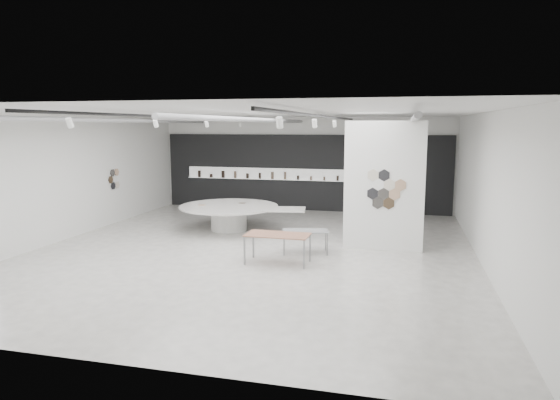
% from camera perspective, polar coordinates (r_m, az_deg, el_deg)
% --- Properties ---
extents(room, '(12.02, 14.02, 3.82)m').
position_cam_1_polar(room, '(13.79, -3.44, 2.69)').
color(room, beige).
rests_on(room, ground).
extents(back_wall_display, '(11.80, 0.27, 3.10)m').
position_cam_1_polar(back_wall_display, '(20.53, 2.43, 3.13)').
color(back_wall_display, black).
rests_on(back_wall_display, ground).
extents(partition_column, '(2.20, 0.38, 3.60)m').
position_cam_1_polar(partition_column, '(14.19, 11.80, 1.58)').
color(partition_column, white).
rests_on(partition_column, ground).
extents(display_island, '(4.56, 3.78, 0.84)m').
position_cam_1_polar(display_island, '(16.69, -5.63, -1.61)').
color(display_island, white).
rests_on(display_island, ground).
extents(sample_table_wood, '(1.62, 0.83, 0.75)m').
position_cam_1_polar(sample_table_wood, '(12.62, -0.28, -4.17)').
color(sample_table_wood, '#93614C').
rests_on(sample_table_wood, ground).
extents(sample_table_stone, '(1.34, 0.89, 0.63)m').
position_cam_1_polar(sample_table_stone, '(13.65, 2.91, -3.71)').
color(sample_table_stone, gray).
rests_on(sample_table_stone, ground).
extents(kitchen_counter, '(1.50, 0.64, 1.16)m').
position_cam_1_polar(kitchen_counter, '(19.86, 12.52, -0.51)').
color(kitchen_counter, white).
rests_on(kitchen_counter, ground).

